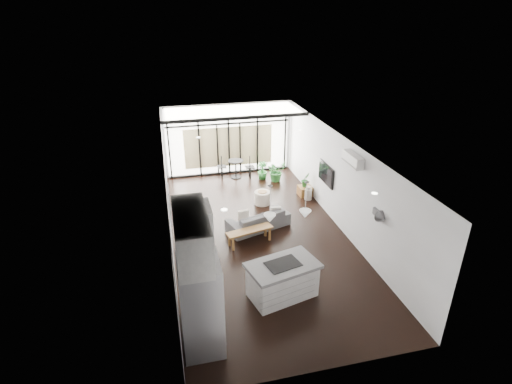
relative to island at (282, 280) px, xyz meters
name	(u,v)px	position (x,y,z in m)	size (l,w,h in m)	color
floor	(258,234)	(0.11, 2.78, -0.44)	(5.00, 10.00, 0.00)	black
ceiling	(259,144)	(0.11, 2.78, 2.36)	(5.00, 10.00, 0.00)	white
wall_left	(168,201)	(-2.39, 2.78, 0.96)	(0.02, 10.00, 2.80)	white
wall_right	(341,183)	(2.61, 2.78, 0.96)	(0.02, 10.00, 2.80)	white
wall_back	(228,139)	(0.11, 7.78, 0.96)	(5.00, 0.02, 2.80)	white
wall_front	(328,312)	(0.11, -2.22, 0.96)	(5.00, 0.02, 2.80)	white
glazing	(229,140)	(0.11, 7.66, 0.96)	(5.00, 0.20, 2.80)	black
skylight	(232,110)	(0.11, 6.78, 2.33)	(4.70, 1.90, 0.06)	white
neighbour_building	(229,147)	(0.11, 7.73, 0.66)	(3.50, 0.02, 1.60)	#CFBF8A
island	(282,280)	(0.00, 0.00, 0.00)	(1.59, 0.94, 0.87)	white
cooktop	(283,264)	(0.00, 0.00, 0.44)	(0.76, 0.51, 0.01)	black
fridge	(201,305)	(-1.95, -1.07, 0.56)	(0.77, 0.96, 1.99)	#A5A4AA
appliance_column	(197,266)	(-1.93, -0.27, 0.91)	(0.69, 0.73, 2.69)	white
upper_cabinets	(192,235)	(-2.01, -0.72, 1.91)	(0.62, 1.75, 0.86)	white
pendant_left	(270,218)	(-0.29, 0.13, 1.58)	(0.26, 0.26, 0.18)	white
pendant_right	(305,214)	(0.51, 0.13, 1.58)	(0.26, 0.26, 0.18)	white
sofa	(258,217)	(0.20, 3.16, -0.06)	(1.92, 0.56, 0.75)	#48484B
console_bench	(250,236)	(-0.24, 2.38, -0.22)	(1.36, 0.34, 0.44)	brown
pouf	(262,198)	(0.72, 4.72, -0.22)	(0.55, 0.55, 0.44)	beige
crate	(305,191)	(2.36, 5.01, -0.27)	(0.45, 0.45, 0.34)	brown
plant_tall	(276,173)	(1.72, 6.50, -0.12)	(0.73, 0.81, 0.63)	#26692A
plant_med	(262,174)	(1.25, 6.80, -0.24)	(0.39, 0.69, 0.39)	#26692A
plant_crate	(305,183)	(2.36, 5.01, 0.02)	(0.29, 0.53, 0.23)	#26692A
milk_can	(308,193)	(2.36, 4.67, -0.19)	(0.25, 0.25, 0.49)	beige
bistro_set	(236,169)	(0.27, 7.16, -0.06)	(1.55, 0.62, 0.74)	black
tv	(326,174)	(2.57, 3.78, 0.86)	(0.05, 1.10, 0.65)	black
ac_unit	(353,159)	(2.49, 1.98, 2.01)	(0.22, 0.90, 0.30)	white
framed_art	(169,204)	(-2.36, 2.28, 1.11)	(0.04, 0.70, 0.90)	black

